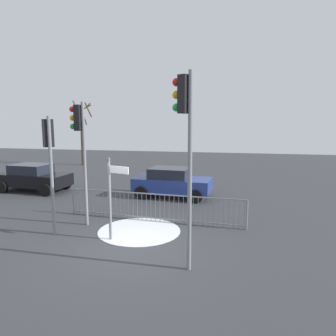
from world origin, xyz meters
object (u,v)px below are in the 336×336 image
car_black_trailing (33,177)px  traffic_light_rear_right (185,127)px  direction_sign_post (111,194)px  bare_tree_left (82,132)px  car_blue_near (172,182)px  traffic_light_rear_left (80,136)px  traffic_light_foreground_right (49,148)px

car_black_trailing → traffic_light_rear_right: bearing=-33.7°
direction_sign_post → traffic_light_rear_right: bearing=-11.7°
traffic_light_rear_right → bare_tree_left: bare_tree_left is taller
traffic_light_rear_right → car_blue_near: (-1.83, 7.39, -2.83)m
traffic_light_rear_right → traffic_light_rear_left: 4.92m
traffic_light_rear_left → bare_tree_left: (-7.56, 14.65, -0.36)m
traffic_light_rear_left → bare_tree_left: bearing=31.3°
traffic_light_foreground_right → car_blue_near: 6.84m
car_black_trailing → bare_tree_left: bare_tree_left is taller
direction_sign_post → bare_tree_left: bare_tree_left is taller
direction_sign_post → bare_tree_left: size_ratio=0.48×
traffic_light_rear_left → car_blue_near: bearing=-21.9°
direction_sign_post → traffic_light_foreground_right: bearing=-167.5°
traffic_light_rear_right → traffic_light_rear_left: size_ratio=1.11×
car_black_trailing → bare_tree_left: (-2.30, 10.14, 2.11)m
traffic_light_foreground_right → direction_sign_post: traffic_light_foreground_right is taller
car_blue_near → traffic_light_rear_right: bearing=-71.8°
bare_tree_left → traffic_light_rear_left: bearing=-62.7°
traffic_light_rear_left → bare_tree_left: 16.49m
traffic_light_rear_right → traffic_light_foreground_right: 5.04m
traffic_light_rear_right → bare_tree_left: size_ratio=0.89×
traffic_light_foreground_right → direction_sign_post: bearing=-49.7°
traffic_light_rear_left → car_blue_near: 5.88m
car_blue_near → car_black_trailing: size_ratio=1.01×
bare_tree_left → direction_sign_post: bearing=-59.9°
car_black_trailing → direction_sign_post: bearing=-36.4°
traffic_light_foreground_right → traffic_light_rear_left: bearing=15.7°
traffic_light_rear_left → traffic_light_foreground_right: bearing=154.9°
bare_tree_left → traffic_light_foreground_right: bearing=-66.0°
traffic_light_rear_left → direction_sign_post: 2.67m
traffic_light_foreground_right → direction_sign_post: size_ratio=1.49×
traffic_light_foreground_right → traffic_light_rear_left: traffic_light_rear_left is taller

